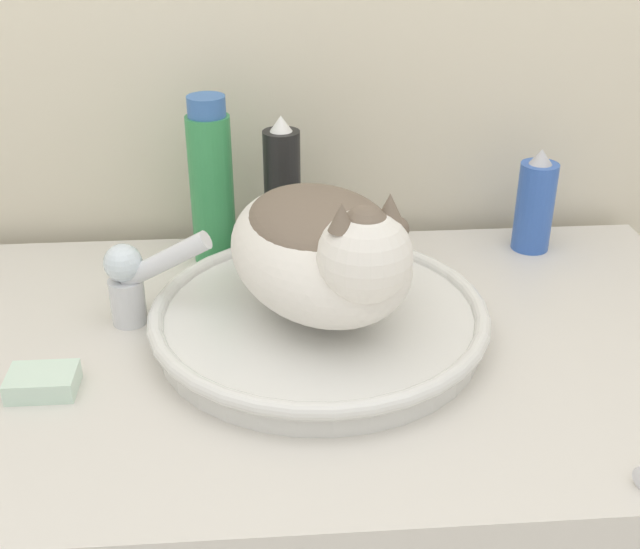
% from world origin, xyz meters
% --- Properties ---
extents(wall_back, '(8.00, 0.05, 2.40)m').
position_xyz_m(wall_back, '(0.00, 0.68, 1.20)').
color(wall_back, beige).
rests_on(wall_back, ground_plane).
extents(sink_basin, '(0.41, 0.41, 0.04)m').
position_xyz_m(sink_basin, '(0.04, 0.33, 0.92)').
color(sink_basin, silver).
rests_on(sink_basin, vanity_counter).
extents(cat, '(0.28, 0.36, 0.18)m').
position_xyz_m(cat, '(0.04, 0.32, 1.02)').
color(cat, silver).
rests_on(cat, sink_basin).
extents(faucet, '(0.14, 0.06, 0.13)m').
position_xyz_m(faucet, '(-0.19, 0.37, 0.96)').
color(faucet, silver).
rests_on(faucet, vanity_counter).
extents(hairspray_can_black, '(0.05, 0.05, 0.21)m').
position_xyz_m(hairspray_can_black, '(-0.00, 0.55, 1.00)').
color(hairspray_can_black, black).
rests_on(hairspray_can_black, vanity_counter).
extents(spray_bottle_trigger, '(0.06, 0.06, 0.16)m').
position_xyz_m(spray_bottle_trigger, '(0.37, 0.55, 0.97)').
color(spray_bottle_trigger, '#335BB7').
rests_on(spray_bottle_trigger, vanity_counter).
extents(shampoo_bottle_tall, '(0.06, 0.06, 0.24)m').
position_xyz_m(shampoo_bottle_tall, '(-0.10, 0.55, 1.01)').
color(shampoo_bottle_tall, '#338C4C').
rests_on(shampoo_bottle_tall, vanity_counter).
extents(soap_bar, '(0.07, 0.05, 0.02)m').
position_xyz_m(soap_bar, '(-0.28, 0.23, 0.91)').
color(soap_bar, silver).
rests_on(soap_bar, vanity_counter).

